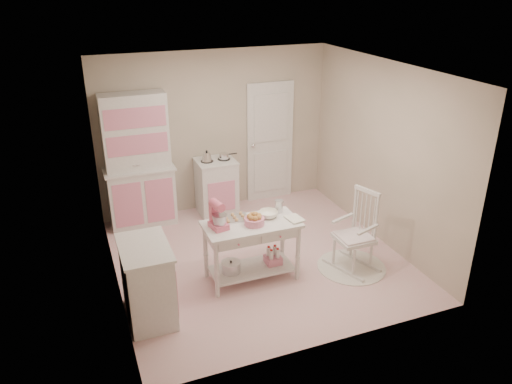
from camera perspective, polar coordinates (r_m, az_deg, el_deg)
room_shell at (r=6.33m, az=0.26°, el=5.32°), size 3.84×3.84×2.62m
door at (r=8.51m, az=1.60°, el=5.73°), size 0.82×0.05×2.04m
hutch at (r=7.76m, az=-13.31°, el=3.42°), size 1.06×0.50×2.08m
stove at (r=8.15m, az=-4.54°, el=0.61°), size 0.62×0.57×0.92m
base_cabinet at (r=5.83m, az=-12.29°, el=-10.01°), size 0.54×0.84×0.92m
lace_rug at (r=6.94m, az=10.83°, el=-8.38°), size 0.92×0.92×0.01m
rocking_chair at (r=6.68m, az=11.18°, el=-4.41°), size 0.69×0.84×1.10m
work_table at (r=6.40m, az=-0.51°, el=-6.75°), size 1.20×0.60×0.80m
stand_mixer at (r=6.03m, az=-4.33°, el=-2.70°), size 0.25×0.31×0.34m
cookie_tray at (r=6.31m, az=-2.38°, el=-3.03°), size 0.34×0.24×0.02m
bread_basket at (r=6.15m, az=-0.19°, el=-3.36°), size 0.25×0.25×0.09m
mixing_bowl at (r=6.35m, az=1.42°, el=-2.56°), size 0.25×0.25×0.08m
metal_pitcher at (r=6.46m, az=2.62°, el=-1.64°), size 0.10×0.10×0.17m
recipe_book at (r=6.26m, az=3.72°, el=-3.25°), size 0.21×0.27×0.02m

